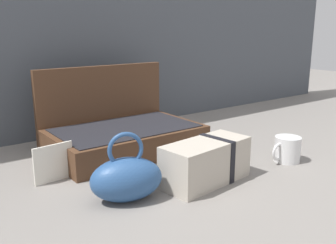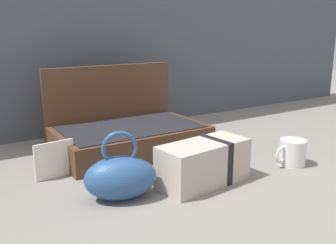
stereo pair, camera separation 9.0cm
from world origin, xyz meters
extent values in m
plane|color=slate|center=(0.00, 0.00, 0.00)|extent=(6.00, 6.00, 0.00)
cube|color=#4C301E|center=(-0.02, 0.22, 0.04)|extent=(0.52, 0.32, 0.09)
cube|color=black|center=(-0.02, 0.22, 0.09)|extent=(0.48, 0.29, 0.00)
cube|color=#4C301E|center=(-0.02, 0.39, 0.15)|extent=(0.52, 0.02, 0.29)
ellipsoid|color=#284C7F|center=(-0.21, -0.12, 0.06)|extent=(0.21, 0.16, 0.11)
torus|color=#284C7F|center=(-0.21, -0.12, 0.14)|extent=(0.09, 0.04, 0.09)
cube|color=#B2A899|center=(0.03, -0.15, 0.06)|extent=(0.28, 0.15, 0.12)
cube|color=black|center=(0.08, -0.15, 0.06)|extent=(0.03, 0.12, 0.13)
cylinder|color=silver|center=(0.37, -0.18, 0.04)|extent=(0.09, 0.09, 0.08)
torus|color=silver|center=(0.32, -0.18, 0.04)|extent=(0.06, 0.01, 0.06)
cube|color=silver|center=(-0.32, 0.12, 0.06)|extent=(0.12, 0.02, 0.11)
camera|label=1|loc=(-0.67, -0.90, 0.43)|focal=40.41mm
camera|label=2|loc=(-0.59, -0.95, 0.43)|focal=40.41mm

